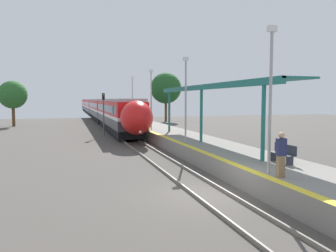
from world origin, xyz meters
TOP-DOWN VIEW (x-y plane):
  - ground_plane at (0.00, 0.00)m, footprint 120.00×120.00m
  - rail_left at (-0.72, 0.00)m, footprint 0.08×90.00m
  - rail_right at (0.72, 0.00)m, footprint 0.08×90.00m
  - train at (0.00, 57.51)m, footprint 2.90×88.40m
  - platform_right at (3.58, 0.00)m, footprint 4.02×64.00m
  - platform_bench at (4.12, 0.78)m, footprint 0.44×1.63m
  - person_waiting at (2.22, -1.69)m, footprint 0.36×0.23m
  - railway_signal at (-1.97, 23.34)m, footprint 0.28×0.28m
  - lamppost_near at (2.13, -1.03)m, footprint 0.36×0.20m
  - lamppost_mid at (2.13, 8.80)m, footprint 0.36×0.20m
  - lamppost_far at (2.13, 18.63)m, footprint 0.36×0.20m
  - lamppost_farthest at (2.13, 28.46)m, footprint 0.36×0.20m
  - station_canopy at (4.02, 9.16)m, footprint 2.02×18.46m
  - background_tree_left at (-13.29, 39.73)m, footprint 4.03×4.03m
  - background_tree_right at (11.04, 43.87)m, footprint 5.50×5.50m

SIDE VIEW (x-z plane):
  - ground_plane at x=0.00m, z-range 0.00..0.00m
  - rail_left at x=-0.72m, z-range 0.00..0.15m
  - rail_right at x=0.72m, z-range 0.00..0.15m
  - platform_right at x=3.58m, z-range 0.00..0.96m
  - platform_bench at x=4.12m, z-range 0.98..1.87m
  - person_waiting at x=2.22m, z-range 0.99..2.73m
  - train at x=0.00m, z-range 0.29..4.29m
  - railway_signal at x=-1.97m, z-range 0.50..5.11m
  - lamppost_near at x=2.13m, z-range 1.35..7.19m
  - lamppost_mid at x=2.13m, z-range 1.35..7.19m
  - lamppost_far at x=2.13m, z-range 1.35..7.19m
  - lamppost_farthest at x=2.13m, z-range 1.35..7.19m
  - background_tree_left at x=-13.29m, z-range 1.28..7.92m
  - station_canopy at x=4.02m, z-range 2.70..6.72m
  - background_tree_right at x=11.04m, z-range 1.58..10.27m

